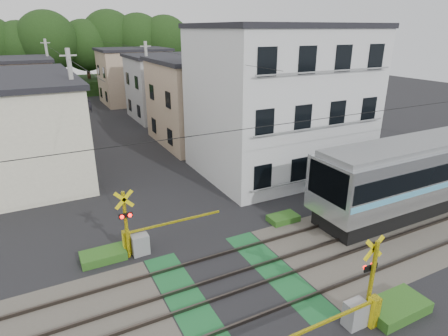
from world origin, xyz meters
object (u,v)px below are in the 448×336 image
crossing_signal_near (360,308)px  apartment_block (279,101)px  pedestrian (89,106)px  crossing_signal_far (137,239)px

crossing_signal_near → apartment_block: 14.95m
apartment_block → pedestrian: bearing=108.7°
crossing_signal_near → apartment_block: apartment_block is taller
crossing_signal_near → crossing_signal_far: bearing=125.3°
apartment_block → crossing_signal_near: bearing=-114.2°
apartment_block → pedestrian: size_ratio=6.79×
crossing_signal_near → pedestrian: (-2.45, 37.83, 0.04)m
apartment_block → pedestrian: (-8.36, 24.68, -3.90)m
crossing_signal_far → apartment_block: size_ratio=0.46×
apartment_block → pedestrian: apartment_block is taller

